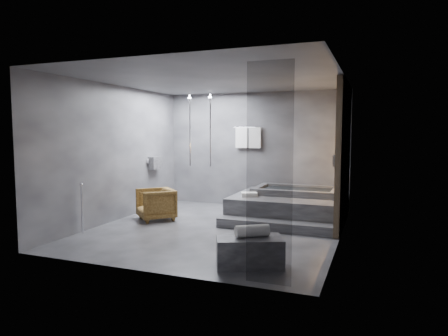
% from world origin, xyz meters
% --- Properties ---
extents(room, '(5.00, 5.04, 2.82)m').
position_xyz_m(room, '(0.40, 0.24, 1.73)').
color(room, '#2B2B2E').
rests_on(room, ground).
extents(tub_deck, '(2.20, 2.00, 0.50)m').
position_xyz_m(tub_deck, '(1.05, 1.45, 0.25)').
color(tub_deck, '#303033').
rests_on(tub_deck, ground).
extents(tub_step, '(2.20, 0.36, 0.18)m').
position_xyz_m(tub_step, '(1.05, 0.27, 0.09)').
color(tub_step, '#303033').
rests_on(tub_step, ground).
extents(concrete_bench, '(1.02, 0.82, 0.41)m').
position_xyz_m(concrete_bench, '(1.21, -1.80, 0.20)').
color(concrete_bench, '#303033').
rests_on(concrete_bench, ground).
extents(driftwood_chair, '(1.01, 1.01, 0.66)m').
position_xyz_m(driftwood_chair, '(-1.49, 0.28, 0.33)').
color(driftwood_chair, '#3F290F').
rests_on(driftwood_chair, ground).
extents(rolled_towel, '(0.48, 0.40, 0.17)m').
position_xyz_m(rolled_towel, '(1.24, -1.77, 0.49)').
color(rolled_towel, white).
rests_on(rolled_towel, concrete_bench).
extents(deck_towel, '(0.39, 0.34, 0.09)m').
position_xyz_m(deck_towel, '(0.35, 0.94, 0.54)').
color(deck_towel, silver).
rests_on(deck_towel, tub_deck).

